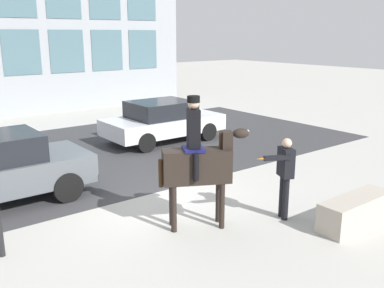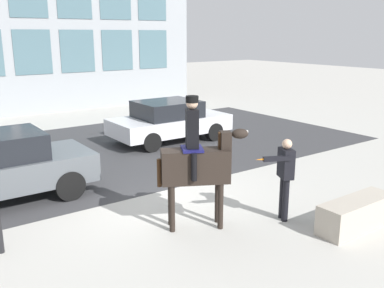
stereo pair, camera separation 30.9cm
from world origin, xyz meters
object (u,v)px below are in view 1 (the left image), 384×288
street_car_far_lane (163,121)px  planter_ledge (355,211)px  pedestrian_bystander (285,172)px  mounted_horse_lead (199,162)px

street_car_far_lane → planter_ledge: size_ratio=2.30×
pedestrian_bystander → planter_ledge: (0.87, -1.12, -0.71)m
pedestrian_bystander → planter_ledge: bearing=152.8°
street_car_far_lane → planter_ledge: bearing=-96.0°
mounted_horse_lead → pedestrian_bystander: bearing=2.7°
pedestrian_bystander → street_car_far_lane: bearing=-78.9°
pedestrian_bystander → planter_ledge: size_ratio=0.94×
pedestrian_bystander → planter_ledge: pedestrian_bystander is taller
pedestrian_bystander → mounted_horse_lead: bearing=-0.2°
mounted_horse_lead → street_car_far_lane: size_ratio=0.62×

